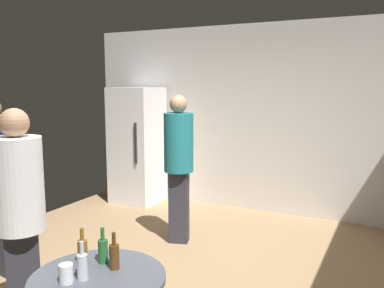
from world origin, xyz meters
TOP-DOWN VIEW (x-y plane):
  - wall_back at (0.00, 2.63)m, footprint 5.32×0.06m
  - refrigerator at (-1.76, 2.20)m, footprint 0.70×0.68m
  - beer_bottle_amber at (0.15, -1.18)m, footprint 0.06×0.06m
  - beer_bottle_brown at (0.38, -1.15)m, footprint 0.06×0.06m
  - beer_bottle_green at (0.26, -1.12)m, footprint 0.06×0.06m
  - beer_bottle_clear at (0.30, -1.35)m, footprint 0.06×0.06m
  - plastic_cup_white at (0.24, -1.42)m, footprint 0.08×0.08m
  - person_in_navy_shirt at (-1.45, -0.45)m, footprint 0.39×0.39m
  - person_in_white_shirt at (-0.45, -1.14)m, footprint 0.48×0.48m
  - person_in_teal_shirt at (-0.36, 1.01)m, footprint 0.42×0.42m

SIDE VIEW (x-z plane):
  - plastic_cup_white at x=0.24m, z-range 0.73..0.85m
  - beer_bottle_amber at x=0.15m, z-range 0.70..0.93m
  - beer_bottle_brown at x=0.38m, z-range 0.70..0.93m
  - beer_bottle_green at x=0.26m, z-range 0.70..0.93m
  - beer_bottle_clear at x=0.30m, z-range 0.70..0.93m
  - refrigerator at x=-1.76m, z-range 0.00..1.80m
  - person_in_navy_shirt at x=-1.45m, z-range 0.13..1.70m
  - person_in_white_shirt at x=-0.45m, z-range 0.14..1.84m
  - person_in_teal_shirt at x=-0.36m, z-range 0.15..1.88m
  - wall_back at x=0.00m, z-range 0.00..2.70m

